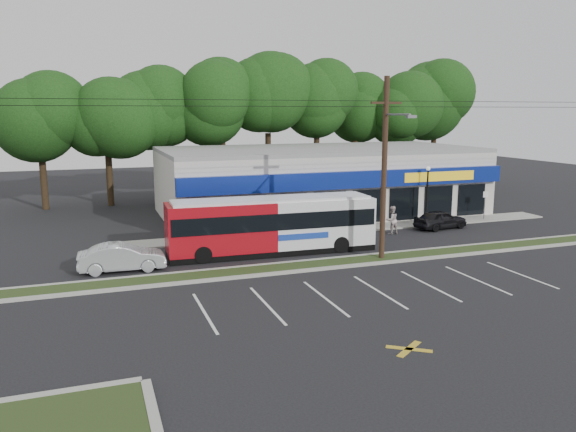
% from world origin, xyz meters
% --- Properties ---
extents(ground, '(120.00, 120.00, 0.00)m').
position_xyz_m(ground, '(0.00, 0.00, 0.00)').
color(ground, black).
rests_on(ground, ground).
extents(grass_strip, '(40.00, 1.60, 0.12)m').
position_xyz_m(grass_strip, '(0.00, 1.00, 0.06)').
color(grass_strip, '#243515').
rests_on(grass_strip, ground).
extents(curb_south, '(40.00, 0.25, 0.14)m').
position_xyz_m(curb_south, '(0.00, 0.15, 0.07)').
color(curb_south, '#9E9E93').
rests_on(curb_south, ground).
extents(curb_north, '(40.00, 0.25, 0.14)m').
position_xyz_m(curb_north, '(0.00, 1.85, 0.07)').
color(curb_north, '#9E9E93').
rests_on(curb_north, ground).
extents(sidewalk, '(32.00, 2.20, 0.10)m').
position_xyz_m(sidewalk, '(5.00, 9.00, 0.05)').
color(sidewalk, '#9E9E93').
rests_on(sidewalk, ground).
extents(strip_mall, '(25.00, 12.55, 5.30)m').
position_xyz_m(strip_mall, '(5.50, 15.91, 2.65)').
color(strip_mall, beige).
rests_on(strip_mall, ground).
extents(utility_pole, '(50.00, 2.77, 10.00)m').
position_xyz_m(utility_pole, '(2.83, 0.93, 5.41)').
color(utility_pole, black).
rests_on(utility_pole, ground).
extents(lamp_post, '(0.30, 0.30, 4.25)m').
position_xyz_m(lamp_post, '(11.00, 8.80, 2.67)').
color(lamp_post, black).
rests_on(lamp_post, ground).
extents(sign_post, '(0.45, 0.10, 2.23)m').
position_xyz_m(sign_post, '(16.00, 8.57, 1.56)').
color(sign_post, '#59595E').
rests_on(sign_post, ground).
extents(tree_line, '(46.76, 6.76, 11.83)m').
position_xyz_m(tree_line, '(4.00, 26.00, 8.42)').
color(tree_line, black).
rests_on(tree_line, ground).
extents(metrobus, '(12.21, 3.02, 3.26)m').
position_xyz_m(metrobus, '(-2.28, 4.50, 1.73)').
color(metrobus, '#A00C16').
rests_on(metrobus, ground).
extents(car_dark, '(4.15, 2.15, 1.35)m').
position_xyz_m(car_dark, '(11.03, 7.06, 0.67)').
color(car_dark, black).
rests_on(car_dark, ground).
extents(car_silver, '(4.45, 1.71, 1.45)m').
position_xyz_m(car_silver, '(-10.78, 3.50, 0.72)').
color(car_silver, '#AEB1B6').
rests_on(car_silver, ground).
extents(pedestrian_a, '(0.71, 0.66, 1.63)m').
position_xyz_m(pedestrian_a, '(4.39, 8.33, 0.81)').
color(pedestrian_a, silver).
rests_on(pedestrian_a, ground).
extents(pedestrian_b, '(1.00, 0.83, 1.89)m').
position_xyz_m(pedestrian_b, '(6.95, 6.76, 0.95)').
color(pedestrian_b, beige).
rests_on(pedestrian_b, ground).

